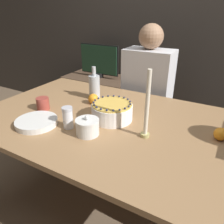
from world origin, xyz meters
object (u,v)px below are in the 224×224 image
sugar_bowl (87,127)px  candle (147,110)px  tv_monitor (99,60)px  bottle (94,86)px  sugar_shaker (68,118)px  cake (112,111)px  person_man_blue_shirt (146,107)px

sugar_bowl → candle: (0.27, 0.13, 0.11)m
candle → sugar_bowl: bearing=-155.0°
sugar_bowl → tv_monitor: 1.54m
bottle → sugar_shaker: bearing=-75.2°
cake → bottle: bearing=140.2°
cake → tv_monitor: 1.38m
person_man_blue_shirt → candle: bearing=110.1°
candle → person_man_blue_shirt: 0.91m
cake → sugar_shaker: sugar_shaker is taller
candle → tv_monitor: 1.60m
candle → tv_monitor: size_ratio=0.72×
sugar_shaker → bottle: (-0.12, 0.44, 0.03)m
sugar_shaker → tv_monitor: bearing=115.9°
bottle → tv_monitor: 1.04m
candle → tv_monitor: (-1.05, 1.20, -0.10)m
sugar_shaker → bottle: bottle is taller
person_man_blue_shirt → bottle: bearing=63.9°
cake → tv_monitor: tv_monitor is taller
candle → cake: bearing=160.7°
bottle → person_man_blue_shirt: 0.60m
person_man_blue_shirt → tv_monitor: person_man_blue_shirt is taller
sugar_shaker → person_man_blue_shirt: size_ratio=0.10×
person_man_blue_shirt → tv_monitor: (-0.76, 0.42, 0.25)m
sugar_shaker → tv_monitor: (-0.64, 1.33, -0.01)m
sugar_bowl → bottle: bearing=119.2°
bottle → tv_monitor: (-0.53, 0.89, -0.04)m
sugar_shaker → cake: bearing=52.5°
sugar_bowl → tv_monitor: tv_monitor is taller
bottle → person_man_blue_shirt: person_man_blue_shirt is taller
sugar_bowl → person_man_blue_shirt: (-0.02, 0.92, -0.25)m
bottle → person_man_blue_shirt: size_ratio=0.19×
cake → sugar_bowl: (-0.03, -0.21, -0.01)m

